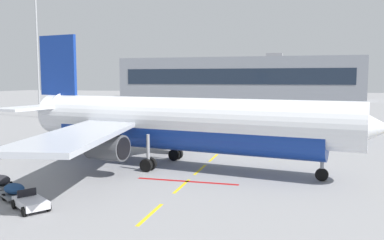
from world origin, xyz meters
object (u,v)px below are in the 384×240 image
(ground_power_truck, at_px, (328,127))
(airliner_foreground, at_px, (177,123))
(baggage_train, at_px, (7,186))
(apron_light_mast_near, at_px, (37,40))
(catering_truck, at_px, (104,120))

(ground_power_truck, bearing_deg, airliner_foreground, -125.02)
(baggage_train, bearing_deg, apron_light_mast_near, 123.70)
(catering_truck, bearing_deg, airliner_foreground, -49.27)
(catering_truck, xyz_separation_m, ground_power_truck, (32.16, -0.84, 0.00))
(catering_truck, bearing_deg, baggage_train, -73.72)
(airliner_foreground, height_order, catering_truck, airliner_foreground)
(catering_truck, relative_size, baggage_train, 0.71)
(ground_power_truck, height_order, baggage_train, ground_power_truck)
(airliner_foreground, distance_m, ground_power_truck, 24.69)
(ground_power_truck, distance_m, baggage_train, 38.77)
(ground_power_truck, distance_m, apron_light_mast_near, 59.50)
(airliner_foreground, bearing_deg, apron_light_mast_near, 137.69)
(airliner_foreground, height_order, ground_power_truck, airliner_foreground)
(catering_truck, distance_m, apron_light_mast_near, 31.56)
(catering_truck, xyz_separation_m, apron_light_mast_near, (-23.03, 16.43, 14.01))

